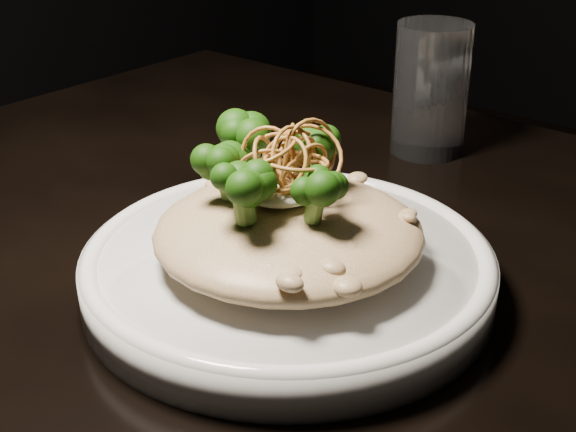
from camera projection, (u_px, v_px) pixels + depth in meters
name	position (u px, v px, depth m)	size (l,w,h in m)	color
table	(363.00, 410.00, 0.56)	(1.10, 0.80, 0.75)	black
plate	(288.00, 271.00, 0.54)	(0.27, 0.27, 0.03)	silver
risotto	(289.00, 232.00, 0.51)	(0.17, 0.17, 0.04)	brown
broccoli	(281.00, 164.00, 0.50)	(0.14, 0.14, 0.05)	black
cheese	(280.00, 188.00, 0.51)	(0.05, 0.05, 0.02)	white
shallots	(289.00, 153.00, 0.50)	(0.05, 0.05, 0.03)	brown
drinking_glass	(431.00, 89.00, 0.74)	(0.07, 0.07, 0.12)	silver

